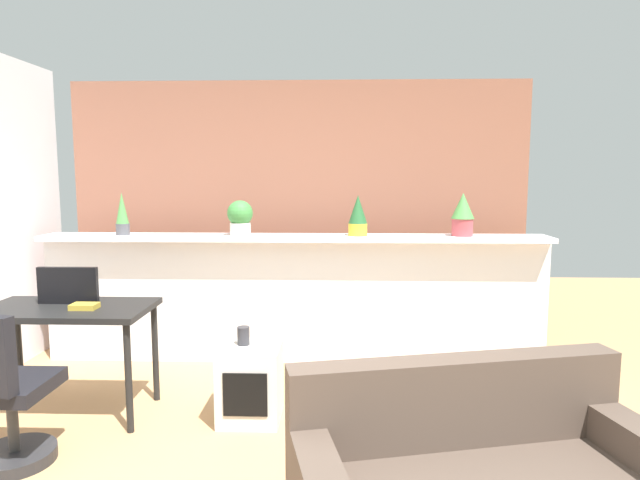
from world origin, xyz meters
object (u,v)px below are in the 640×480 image
Objects in this scene: potted_plant_1 at (240,217)px; potted_plant_0 at (122,214)px; potted_plant_3 at (463,214)px; office_chair at (3,401)px; tv_monitor at (68,285)px; side_cube_shelf at (250,383)px; vase_on_shelf at (243,336)px; potted_plant_2 at (358,215)px; book_on_desk at (84,306)px; desk at (67,319)px.

potted_plant_0 is at bearing -179.73° from potted_plant_1.
potted_plant_3 is 0.40× the size of office_chair.
side_cube_shelf is at bearing -5.35° from tv_monitor.
tv_monitor is 1.41m from side_cube_shelf.
office_chair is (-0.01, -0.77, -0.49)m from tv_monitor.
potted_plant_0 is 1.98m from side_cube_shelf.
potted_plant_0 is 1.78m from vase_on_shelf.
potted_plant_0 is 1.07m from tv_monitor.
potted_plant_1 is 0.87× the size of potted_plant_2.
potted_plant_2 reaches higher than potted_plant_1.
potted_plant_2 is at bearing 0.78° from potted_plant_1.
potted_plant_2 is at bearing 32.29° from book_on_desk.
book_on_desk is at bearing -22.60° from desk.
book_on_desk is (0.18, -1.14, -0.52)m from potted_plant_0.
office_chair reaches higher than desk.
office_chair is at bearing -152.70° from side_cube_shelf.
desk is (-1.98, -1.09, -0.62)m from potted_plant_2.
potted_plant_2 is 0.38× the size of office_chair.
potted_plant_2 is 2.28m from tv_monitor.
tv_monitor reaches higher than desk.
potted_plant_2 reaches higher than desk.
desk is (-0.98, -1.08, -0.60)m from potted_plant_1.
desk is (0.03, -1.07, -0.62)m from potted_plant_0.
tv_monitor is 1.25m from vase_on_shelf.
vase_on_shelf is at bearing -79.19° from potted_plant_1.
side_cube_shelf is 1.20m from book_on_desk.
side_cube_shelf is 0.32m from vase_on_shelf.
vase_on_shelf is (-0.05, 0.04, 0.31)m from side_cube_shelf.
office_chair is 1.43m from side_cube_shelf.
potted_plant_1 is 0.33× the size of office_chair.
potted_plant_0 reaches higher than potted_plant_2.
vase_on_shelf is (1.19, -0.00, -0.10)m from desk.
vase_on_shelf reaches higher than side_cube_shelf.
potted_plant_2 is at bearing 56.55° from side_cube_shelf.
potted_plant_1 is at bearing 44.79° from tv_monitor.
potted_plant_2 is 2.83m from office_chair.
potted_plant_1 is at bearing -179.50° from potted_plant_3.
potted_plant_3 reaches higher than potted_plant_1.
desk reaches higher than vase_on_shelf.
potted_plant_0 is 1.26m from book_on_desk.
office_chair is (-2.89, -1.78, -0.91)m from potted_plant_3.
potted_plant_0 reaches higher than office_chair.
side_cube_shelf is (-1.62, -1.13, -1.05)m from potted_plant_3.
potted_plant_3 is 0.88× the size of tv_monitor.
potted_plant_1 is 1.47m from tv_monitor.
potted_plant_0 is at bearing -179.48° from potted_plant_2.
potted_plant_0 is at bearing 99.14° from book_on_desk.
vase_on_shelf is at bearing 3.49° from book_on_desk.
desk is 9.06× the size of vase_on_shelf.
potted_plant_1 reaches higher than vase_on_shelf.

